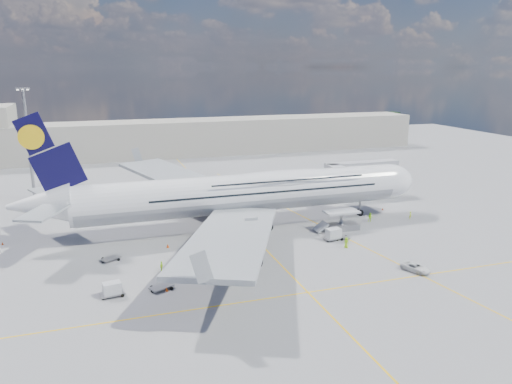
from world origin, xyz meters
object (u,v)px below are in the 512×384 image
object	(u,v)px
cone_nose	(383,209)
cone_wing_left_outer	(137,204)
dolly_back	(111,258)
crew_wing	(162,266)
service_van	(416,268)
cone_wing_right_outer	(167,290)
jet_bridge	(355,171)
dolly_row_b	(161,287)
crew_loader	(370,217)
airliner	(245,192)
baggage_tug	(211,268)
dolly_nose_far	(342,237)
light_mast	(29,143)
dolly_row_c	(175,271)
cone_wing_left_inner	(207,205)
cone_wing_right_inner	(168,246)
cargo_loader	(340,223)
cone_tail	(2,243)
dolly_row_a	(112,289)
crew_nose	(410,215)
catering_truck_inner	(201,201)
catering_truck_outer	(131,193)
dolly_nose_near	(333,234)
crew_tug	(254,268)
crew_van	(346,243)

from	to	relation	value
cone_nose	cone_wing_left_outer	size ratio (longest dim) A/B	0.80
dolly_back	crew_wing	distance (m)	9.93
service_van	cone_wing_right_outer	bearing A→B (deg)	149.30
jet_bridge	dolly_row_b	bearing A→B (deg)	-145.25
crew_loader	airliner	bearing A→B (deg)	-161.31
cone_wing_left_outer	crew_wing	bearing A→B (deg)	-90.00
jet_bridge	service_van	size ratio (longest dim) A/B	4.18
baggage_tug	dolly_nose_far	bearing A→B (deg)	31.93
airliner	light_mast	distance (m)	53.72
dolly_row_c	dolly_back	bearing A→B (deg)	142.73
dolly_row_c	cone_wing_right_outer	world-z (taller)	cone_wing_right_outer
cone_wing_left_inner	dolly_back	bearing A→B (deg)	-129.49
airliner	cone_wing_right_inner	xyz separation A→B (m)	(-15.76, -6.55, -6.57)
cone_nose	crew_wing	bearing A→B (deg)	-159.66
light_mast	crew_loader	distance (m)	76.91
jet_bridge	cargo_loader	xyz separation A→B (m)	(-12.99, -18.04, -5.60)
dolly_nose_far	cone_wing_left_outer	xyz separation A→B (m)	(-32.51, 34.29, -0.03)
cargo_loader	dolly_row_b	size ratio (longest dim) A/B	2.37
cone_tail	crew_wing	bearing A→B (deg)	-39.62
crew_wing	jet_bridge	bearing A→B (deg)	-31.72
dolly_nose_far	cone_wing_left_inner	xyz separation A→B (m)	(-18.12, 28.47, -0.07)
dolly_back	light_mast	bearing A→B (deg)	76.08
dolly_row_a	cone_wing_left_inner	size ratio (longest dim) A/B	6.31
dolly_row_a	dolly_row_c	bearing A→B (deg)	20.84
crew_nose	cone_nose	bearing A→B (deg)	57.07
catering_truck_inner	cone_wing_right_outer	world-z (taller)	catering_truck_inner
catering_truck_inner	cone_wing_right_inner	xyz separation A→B (m)	(-10.14, -20.46, -1.71)
airliner	cone_nose	distance (m)	32.23
airliner	crew_loader	world-z (taller)	airliner
airliner	catering_truck_outer	size ratio (longest dim) A/B	11.57
dolly_nose_far	cone_wing_left_inner	size ratio (longest dim) A/B	6.09
dolly_row_b	cone_nose	world-z (taller)	cone_nose
cone_wing_left_inner	baggage_tug	bearing A→B (deg)	-101.87
cone_wing_left_outer	crew_loader	bearing A→B (deg)	-32.36
cone_wing_right_inner	light_mast	bearing A→B (deg)	120.52
dolly_nose_far	cone_wing_left_inner	world-z (taller)	cone_wing_left_inner
crew_loader	cone_wing_right_outer	world-z (taller)	crew_loader
cargo_loader	crew_loader	size ratio (longest dim) A/B	4.56
crew_nose	cone_wing_left_outer	size ratio (longest dim) A/B	2.53
dolly_back	cone_tail	world-z (taller)	cone_tail
service_van	cone_wing_left_outer	size ratio (longest dim) A/B	7.24
dolly_nose_near	crew_tug	distance (m)	20.54
crew_van	jet_bridge	bearing A→B (deg)	-59.90
catering_truck_outer	cargo_loader	bearing A→B (deg)	-37.95
jet_bridge	cone_wing_left_inner	world-z (taller)	jet_bridge
dolly_row_b	catering_truck_outer	distance (m)	49.38
service_van	cone_wing_right_outer	distance (m)	36.83
dolly_row_b	dolly_row_c	size ratio (longest dim) A/B	1.33
dolly_row_c	baggage_tug	size ratio (longest dim) A/B	0.88
light_mast	service_van	bearing A→B (deg)	-47.44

